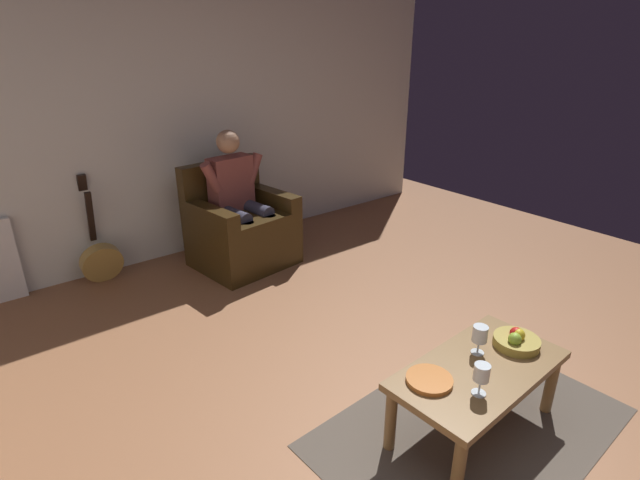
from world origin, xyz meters
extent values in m
plane|color=#925F3D|center=(0.00, 0.00, 0.00)|extent=(7.60, 7.60, 0.00)
cube|color=silver|center=(0.00, -3.20, 1.34)|extent=(6.46, 0.06, 2.68)
cube|color=brown|center=(-0.24, 0.09, 0.00)|extent=(1.73, 1.17, 0.01)
cube|color=#34250E|center=(-0.35, -2.53, 0.21)|extent=(0.91, 0.83, 0.41)
cube|color=#34250E|center=(-0.36, -2.47, 0.46)|extent=(0.63, 0.68, 0.10)
cube|color=#34250E|center=(-0.70, -2.57, 0.53)|extent=(0.22, 0.75, 0.24)
cube|color=#34250E|center=(-0.01, -2.49, 0.53)|extent=(0.22, 0.75, 0.24)
cube|color=#34250E|center=(-0.32, -2.83, 0.68)|extent=(0.84, 0.22, 0.53)
cube|color=brown|center=(-0.34, -2.66, 0.76)|extent=(0.41, 0.23, 0.49)
sphere|color=#A87A5B|center=(-0.34, -2.66, 1.14)|extent=(0.21, 0.21, 0.21)
cylinder|color=#373749|center=(-0.48, -2.49, 0.52)|extent=(0.17, 0.39, 0.13)
cylinder|color=#373749|center=(-0.50, -2.30, 0.26)|extent=(0.13, 0.13, 0.51)
cylinder|color=brown|center=(-0.57, -2.64, 0.87)|extent=(0.21, 0.11, 0.29)
cylinder|color=#373749|center=(-0.24, -2.46, 0.52)|extent=(0.17, 0.39, 0.13)
cylinder|color=#373749|center=(-0.26, -2.27, 0.26)|extent=(0.13, 0.13, 0.51)
cylinder|color=brown|center=(-0.12, -2.59, 0.87)|extent=(0.21, 0.11, 0.29)
cube|color=brown|center=(-0.24, 0.09, 0.39)|extent=(1.01, 0.54, 0.04)
cylinder|color=brown|center=(-0.69, 0.27, 0.18)|extent=(0.06, 0.06, 0.37)
cylinder|color=brown|center=(0.19, 0.31, 0.18)|extent=(0.06, 0.06, 0.37)
cylinder|color=brown|center=(-0.68, -0.13, 0.18)|extent=(0.06, 0.06, 0.37)
cylinder|color=brown|center=(0.21, -0.10, 0.18)|extent=(0.06, 0.06, 0.37)
cylinder|color=#A98540|center=(0.80, -2.99, 0.17)|extent=(0.35, 0.18, 0.36)
cylinder|color=black|center=(0.80, -2.94, 0.19)|extent=(0.10, 0.03, 0.10)
cube|color=black|center=(0.80, -3.08, 0.57)|extent=(0.05, 0.14, 0.46)
cube|color=black|center=(0.80, -3.15, 0.86)|extent=(0.07, 0.06, 0.14)
cylinder|color=silver|center=(-0.06, 0.20, 0.41)|extent=(0.07, 0.07, 0.01)
cylinder|color=silver|center=(-0.06, 0.20, 0.45)|extent=(0.01, 0.01, 0.08)
cylinder|color=silver|center=(-0.06, 0.20, 0.53)|extent=(0.08, 0.08, 0.08)
cylinder|color=#590C19|center=(-0.06, 0.20, 0.51)|extent=(0.07, 0.07, 0.03)
cylinder|color=silver|center=(-0.34, 0.01, 0.41)|extent=(0.07, 0.07, 0.01)
cylinder|color=silver|center=(-0.34, 0.01, 0.45)|extent=(0.01, 0.01, 0.07)
cylinder|color=silver|center=(-0.34, 0.01, 0.53)|extent=(0.08, 0.08, 0.09)
cylinder|color=#590C19|center=(-0.34, 0.01, 0.50)|extent=(0.07, 0.07, 0.04)
cylinder|color=olive|center=(-0.56, 0.10, 0.43)|extent=(0.25, 0.25, 0.05)
sphere|color=#88B134|center=(-0.51, 0.11, 0.48)|extent=(0.07, 0.07, 0.07)
sphere|color=gold|center=(-0.56, 0.10, 0.48)|extent=(0.07, 0.07, 0.07)
sphere|color=red|center=(-0.57, 0.09, 0.48)|extent=(0.07, 0.07, 0.07)
cylinder|color=#B8672A|center=(0.06, 0.00, 0.42)|extent=(0.23, 0.23, 0.02)
camera|label=1|loc=(1.69, 1.19, 1.98)|focal=27.30mm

